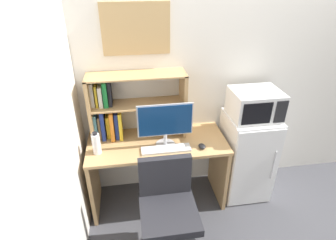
{
  "coord_description": "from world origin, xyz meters",
  "views": [
    {
      "loc": [
        -1.12,
        -2.49,
        2.24
      ],
      "look_at": [
        -0.78,
        -0.32,
        1.01
      ],
      "focal_mm": 29.26,
      "sensor_mm": 36.0,
      "label": 1
    }
  ],
  "objects_px": {
    "monitor": "(165,123)",
    "microwave": "(255,104)",
    "wall_corkboard": "(136,29)",
    "water_bottle": "(96,144)",
    "hutch_bookshelf": "(122,107)",
    "mini_fridge": "(246,156)",
    "desk_chair": "(168,216)",
    "computer_mouse": "(202,146)",
    "keyboard": "(166,149)"
  },
  "relations": [
    {
      "from": "hutch_bookshelf",
      "to": "mini_fridge",
      "type": "bearing_deg",
      "value": -7.38
    },
    {
      "from": "computer_mouse",
      "to": "mini_fridge",
      "type": "xyz_separation_m",
      "value": [
        0.55,
        0.17,
        -0.3
      ]
    },
    {
      "from": "computer_mouse",
      "to": "desk_chair",
      "type": "relative_size",
      "value": 0.1
    },
    {
      "from": "desk_chair",
      "to": "monitor",
      "type": "bearing_deg",
      "value": 83.66
    },
    {
      "from": "computer_mouse",
      "to": "mini_fridge",
      "type": "bearing_deg",
      "value": 17.4
    },
    {
      "from": "water_bottle",
      "to": "mini_fridge",
      "type": "bearing_deg",
      "value": 3.8
    },
    {
      "from": "mini_fridge",
      "to": "microwave",
      "type": "distance_m",
      "value": 0.61
    },
    {
      "from": "monitor",
      "to": "keyboard",
      "type": "xyz_separation_m",
      "value": [
        -0.01,
        -0.08,
        -0.24
      ]
    },
    {
      "from": "monitor",
      "to": "desk_chair",
      "type": "height_order",
      "value": "monitor"
    },
    {
      "from": "computer_mouse",
      "to": "water_bottle",
      "type": "distance_m",
      "value": 0.97
    },
    {
      "from": "monitor",
      "to": "mini_fridge",
      "type": "relative_size",
      "value": 0.54
    },
    {
      "from": "hutch_bookshelf",
      "to": "microwave",
      "type": "height_order",
      "value": "hutch_bookshelf"
    },
    {
      "from": "water_bottle",
      "to": "computer_mouse",
      "type": "bearing_deg",
      "value": -4.34
    },
    {
      "from": "monitor",
      "to": "microwave",
      "type": "distance_m",
      "value": 0.89
    },
    {
      "from": "computer_mouse",
      "to": "desk_chair",
      "type": "xyz_separation_m",
      "value": [
        -0.39,
        -0.43,
        -0.38
      ]
    },
    {
      "from": "hutch_bookshelf",
      "to": "desk_chair",
      "type": "relative_size",
      "value": 1.01
    },
    {
      "from": "computer_mouse",
      "to": "microwave",
      "type": "relative_size",
      "value": 0.19
    },
    {
      "from": "computer_mouse",
      "to": "wall_corkboard",
      "type": "height_order",
      "value": "wall_corkboard"
    },
    {
      "from": "monitor",
      "to": "desk_chair",
      "type": "bearing_deg",
      "value": -96.34
    },
    {
      "from": "monitor",
      "to": "wall_corkboard",
      "type": "relative_size",
      "value": 0.85
    },
    {
      "from": "keyboard",
      "to": "desk_chair",
      "type": "xyz_separation_m",
      "value": [
        -0.05,
        -0.45,
        -0.37
      ]
    },
    {
      "from": "hutch_bookshelf",
      "to": "desk_chair",
      "type": "xyz_separation_m",
      "value": [
        0.32,
        -0.77,
        -0.67
      ]
    },
    {
      "from": "mini_fridge",
      "to": "microwave",
      "type": "bearing_deg",
      "value": 89.96
    },
    {
      "from": "keyboard",
      "to": "wall_corkboard",
      "type": "bearing_deg",
      "value": 114.8
    },
    {
      "from": "hutch_bookshelf",
      "to": "keyboard",
      "type": "height_order",
      "value": "hutch_bookshelf"
    },
    {
      "from": "computer_mouse",
      "to": "wall_corkboard",
      "type": "relative_size",
      "value": 0.15
    },
    {
      "from": "keyboard",
      "to": "mini_fridge",
      "type": "height_order",
      "value": "mini_fridge"
    },
    {
      "from": "hutch_bookshelf",
      "to": "microwave",
      "type": "xyz_separation_m",
      "value": [
        1.26,
        -0.16,
        0.01
      ]
    },
    {
      "from": "mini_fridge",
      "to": "wall_corkboard",
      "type": "xyz_separation_m",
      "value": [
        -1.09,
        0.27,
        1.29
      ]
    },
    {
      "from": "monitor",
      "to": "mini_fridge",
      "type": "distance_m",
      "value": 1.03
    },
    {
      "from": "hutch_bookshelf",
      "to": "keyboard",
      "type": "distance_m",
      "value": 0.58
    },
    {
      "from": "hutch_bookshelf",
      "to": "wall_corkboard",
      "type": "xyz_separation_m",
      "value": [
        0.18,
        0.11,
        0.69
      ]
    },
    {
      "from": "desk_chair",
      "to": "hutch_bookshelf",
      "type": "bearing_deg",
      "value": 112.6
    },
    {
      "from": "mini_fridge",
      "to": "desk_chair",
      "type": "bearing_deg",
      "value": -147.18
    },
    {
      "from": "computer_mouse",
      "to": "wall_corkboard",
      "type": "distance_m",
      "value": 1.21
    },
    {
      "from": "computer_mouse",
      "to": "desk_chair",
      "type": "bearing_deg",
      "value": -131.89
    },
    {
      "from": "monitor",
      "to": "computer_mouse",
      "type": "relative_size",
      "value": 5.78
    },
    {
      "from": "keyboard",
      "to": "water_bottle",
      "type": "height_order",
      "value": "water_bottle"
    },
    {
      "from": "water_bottle",
      "to": "desk_chair",
      "type": "distance_m",
      "value": 0.89
    },
    {
      "from": "water_bottle",
      "to": "wall_corkboard",
      "type": "xyz_separation_m",
      "value": [
        0.42,
        0.37,
        0.91
      ]
    },
    {
      "from": "desk_chair",
      "to": "computer_mouse",
      "type": "bearing_deg",
      "value": 48.11
    },
    {
      "from": "keyboard",
      "to": "desk_chair",
      "type": "relative_size",
      "value": 0.51
    },
    {
      "from": "hutch_bookshelf",
      "to": "desk_chair",
      "type": "height_order",
      "value": "hutch_bookshelf"
    },
    {
      "from": "mini_fridge",
      "to": "keyboard",
      "type": "bearing_deg",
      "value": -169.99
    },
    {
      "from": "hutch_bookshelf",
      "to": "microwave",
      "type": "bearing_deg",
      "value": -7.25
    },
    {
      "from": "hutch_bookshelf",
      "to": "mini_fridge",
      "type": "height_order",
      "value": "hutch_bookshelf"
    },
    {
      "from": "microwave",
      "to": "hutch_bookshelf",
      "type": "bearing_deg",
      "value": 172.75
    },
    {
      "from": "mini_fridge",
      "to": "water_bottle",
      "type": "bearing_deg",
      "value": -176.2
    },
    {
      "from": "monitor",
      "to": "wall_corkboard",
      "type": "bearing_deg",
      "value": 120.46
    },
    {
      "from": "monitor",
      "to": "microwave",
      "type": "relative_size",
      "value": 1.11
    }
  ]
}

